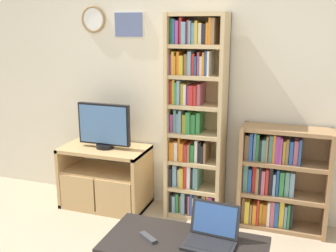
# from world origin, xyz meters

# --- Properties ---
(wall_back) EXTENTS (6.43, 0.09, 2.60)m
(wall_back) POSITION_xyz_m (-0.00, 1.92, 1.30)
(wall_back) COLOR beige
(wall_back) RESTS_ON ground_plane
(tv_stand) EXTENTS (0.88, 0.51, 0.65)m
(tv_stand) POSITION_xyz_m (-0.84, 1.60, 0.33)
(tv_stand) COLOR tan
(tv_stand) RESTS_ON ground_plane
(television) EXTENTS (0.56, 0.18, 0.46)m
(television) POSITION_xyz_m (-0.82, 1.60, 0.88)
(television) COLOR black
(television) RESTS_ON tv_stand
(bookshelf_tall) EXTENTS (0.55, 0.32, 1.98)m
(bookshelf_tall) POSITION_xyz_m (0.08, 1.73, 0.98)
(bookshelf_tall) COLOR tan
(bookshelf_tall) RESTS_ON ground_plane
(bookshelf_short) EXTENTS (0.80, 0.30, 0.98)m
(bookshelf_short) POSITION_xyz_m (0.89, 1.74, 0.48)
(bookshelf_short) COLOR #9E754C
(bookshelf_short) RESTS_ON ground_plane
(coffee_table) EXTENTS (1.10, 0.55, 0.44)m
(coffee_table) POSITION_xyz_m (0.38, 0.45, 0.40)
(coffee_table) COLOR black
(coffee_table) RESTS_ON ground_plane
(laptop) EXTENTS (0.36, 0.30, 0.26)m
(laptop) POSITION_xyz_m (0.55, 0.52, 0.51)
(laptop) COLOR #232326
(laptop) RESTS_ON coffee_table
(remote_near_laptop) EXTENTS (0.16, 0.13, 0.02)m
(remote_near_laptop) POSITION_xyz_m (0.13, 0.42, 0.45)
(remote_near_laptop) COLOR #38383A
(remote_near_laptop) RESTS_ON coffee_table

